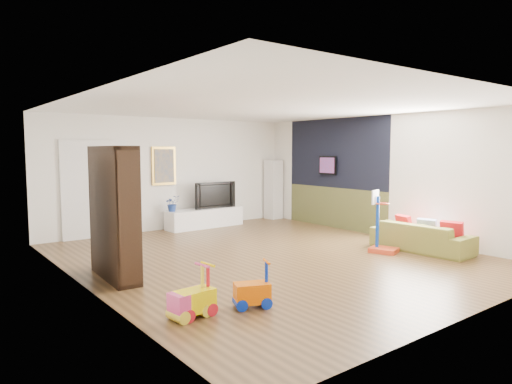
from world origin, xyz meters
TOP-DOWN VIEW (x-y plane):
  - floor at (0.00, 0.00)m, footprint 6.50×7.50m
  - ceiling at (0.00, 0.00)m, footprint 6.50×7.50m
  - wall_back at (0.00, 3.75)m, footprint 6.50×0.00m
  - wall_front at (0.00, -3.75)m, footprint 6.50×0.00m
  - wall_left at (-3.25, 0.00)m, footprint 0.00×7.50m
  - wall_right at (3.25, 0.00)m, footprint 0.00×7.50m
  - navy_accent at (3.23, 1.40)m, footprint 0.01×3.20m
  - olive_wainscot at (3.23, 1.40)m, footprint 0.01×3.20m
  - doorway at (-1.90, 3.71)m, footprint 1.45×0.06m
  - painting_back at (-0.25, 3.71)m, footprint 0.62×0.06m
  - artwork_right at (3.17, 1.60)m, footprint 0.04×0.56m
  - media_console at (0.70, 3.41)m, footprint 2.03×0.57m
  - tall_cabinet at (3.00, 3.50)m, footprint 0.40×0.40m
  - bookshelf at (-2.73, 0.34)m, footprint 0.43×1.38m
  - sofa at (2.60, -1.42)m, footprint 0.83×1.91m
  - basketball_hoop at (1.92, -1.07)m, footprint 0.55×0.60m
  - ride_on_yellow at (-2.59, -1.80)m, footprint 0.47×0.31m
  - ride_on_orange at (-1.87, -1.96)m, footprint 0.50×0.41m
  - ride_on_pink at (-2.66, -1.80)m, footprint 0.48×0.33m
  - child at (-1.93, 2.41)m, footprint 0.36×0.27m
  - tv at (0.97, 3.44)m, footprint 1.15×0.16m
  - vase_plant at (-0.18, 3.44)m, footprint 0.36×0.32m
  - pillow_left at (2.75, -1.95)m, footprint 0.19×0.41m
  - pillow_center at (2.77, -1.43)m, footprint 0.17×0.37m
  - pillow_right at (2.78, -0.91)m, footprint 0.20×0.39m

SIDE VIEW (x-z plane):
  - floor at x=0.00m, z-range 0.00..0.00m
  - media_console at x=0.70m, z-range 0.00..0.47m
  - sofa at x=2.60m, z-range 0.00..0.55m
  - ride_on_orange at x=-1.87m, z-range 0.00..0.57m
  - ride_on_pink at x=-2.66m, z-range 0.00..0.60m
  - ride_on_yellow at x=-2.59m, z-range 0.00..0.60m
  - pillow_center at x=2.77m, z-range 0.25..0.61m
  - pillow_left at x=2.75m, z-range 0.23..0.63m
  - pillow_right at x=2.78m, z-range 0.24..0.62m
  - child at x=-1.93m, z-range 0.00..0.92m
  - olive_wainscot at x=3.23m, z-range 0.00..1.00m
  - basketball_hoop at x=1.92m, z-range 0.00..1.19m
  - vase_plant at x=-0.18m, z-range 0.47..0.86m
  - tv at x=0.97m, z-range 0.47..1.13m
  - tall_cabinet at x=3.00m, z-range 0.00..1.64m
  - bookshelf at x=-2.73m, z-range 0.00..1.99m
  - doorway at x=-1.90m, z-range 0.00..2.10m
  - wall_back at x=0.00m, z-range 0.00..2.70m
  - wall_front at x=0.00m, z-range 0.00..2.70m
  - wall_left at x=-3.25m, z-range 0.00..2.70m
  - wall_right at x=3.25m, z-range 0.00..2.70m
  - artwork_right at x=3.17m, z-range 1.32..1.78m
  - painting_back at x=-0.25m, z-range 1.09..2.01m
  - navy_accent at x=3.23m, z-range 1.00..2.70m
  - ceiling at x=0.00m, z-range 2.70..2.70m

